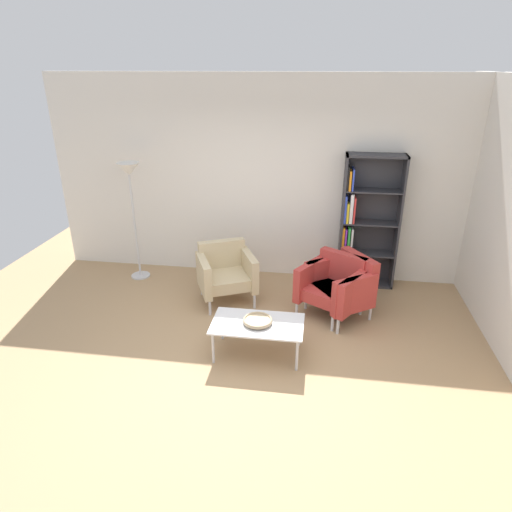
{
  "coord_description": "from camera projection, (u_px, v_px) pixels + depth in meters",
  "views": [
    {
      "loc": [
        0.74,
        -3.78,
        2.98
      ],
      "look_at": [
        0.07,
        0.84,
        0.95
      ],
      "focal_mm": 30.94,
      "sensor_mm": 36.0,
      "label": 1
    }
  ],
  "objects": [
    {
      "name": "coffee_table_low",
      "position": [
        258.0,
        325.0,
        4.81
      ],
      "size": [
        1.0,
        0.56,
        0.4
      ],
      "color": "silver",
      "rests_on": "ground_plane"
    },
    {
      "name": "plaster_back_panel",
      "position": [
        268.0,
        180.0,
        6.37
      ],
      "size": [
        6.4,
        0.12,
        2.9
      ],
      "primitive_type": "cube",
      "color": "silver",
      "rests_on": "ground_plane"
    },
    {
      "name": "floor_lamp_torchiere",
      "position": [
        130.0,
        184.0,
        6.19
      ],
      "size": [
        0.32,
        0.32,
        1.74
      ],
      "color": "silver",
      "rests_on": "ground_plane"
    },
    {
      "name": "armchair_spare_guest",
      "position": [
        226.0,
        272.0,
        5.95
      ],
      "size": [
        0.91,
        0.89,
        0.78
      ],
      "rotation": [
        0.0,
        0.0,
        0.44
      ],
      "color": "#C6B289",
      "rests_on": "ground_plane"
    },
    {
      "name": "armchair_corner_red",
      "position": [
        333.0,
        285.0,
        5.58
      ],
      "size": [
        0.94,
        0.92,
        0.78
      ],
      "rotation": [
        0.0,
        0.0,
        -0.55
      ],
      "color": "#B73833",
      "rests_on": "ground_plane"
    },
    {
      "name": "decorative_bowl",
      "position": [
        258.0,
        320.0,
        4.78
      ],
      "size": [
        0.32,
        0.32,
        0.05
      ],
      "color": "tan",
      "rests_on": "coffee_table_low"
    },
    {
      "name": "armchair_by_bookshelf",
      "position": [
        343.0,
        284.0,
        5.6
      ],
      "size": [
        0.93,
        0.94,
        0.78
      ],
      "rotation": [
        0.0,
        0.0,
        -0.97
      ],
      "color": "#B73833",
      "rests_on": "ground_plane"
    },
    {
      "name": "ground_plane",
      "position": [
        239.0,
        368.0,
        4.72
      ],
      "size": [
        8.32,
        8.32,
        0.0
      ],
      "primitive_type": "plane",
      "color": "tan"
    },
    {
      "name": "bookshelf_tall",
      "position": [
        363.0,
        225.0,
        6.21
      ],
      "size": [
        0.8,
        0.3,
        1.9
      ],
      "color": "#333338",
      "rests_on": "ground_plane"
    }
  ]
}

